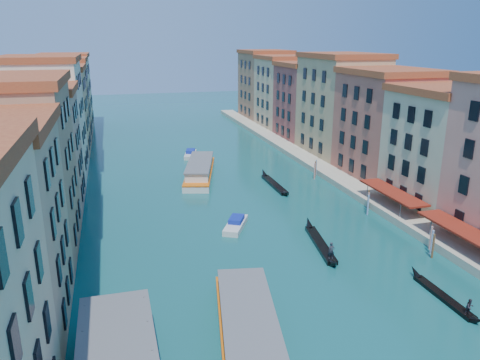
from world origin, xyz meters
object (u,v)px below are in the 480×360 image
Objects in this scene: vaporetto_far at (200,170)px; gondola_right at (445,296)px; vaporetto_near at (250,337)px; gondola_fore at (320,243)px.

vaporetto_far is 1.86× the size of gondola_right.
gondola_fore is (13.71, 16.50, -0.90)m from vaporetto_near.
gondola_fore is 15.44m from gondola_right.
gondola_right is (19.97, 2.38, -0.94)m from vaporetto_near.
vaporetto_near reaches higher than vaporetto_far.
vaporetto_near is at bearing -172.95° from gondola_right.
gondola_fore is at bearing -60.64° from vaporetto_far.
vaporetto_far is at bearing 113.56° from gondola_fore.
vaporetto_near is 49.43m from vaporetto_far.
vaporetto_near is 1.55× the size of gondola_fore.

